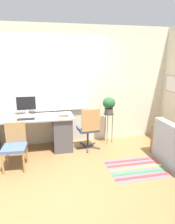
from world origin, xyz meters
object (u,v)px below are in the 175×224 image
(keyboard, at_px, (26,119))
(potted_plant, at_px, (109,104))
(monitor, at_px, (26,105))
(book_stack, at_px, (64,115))
(office_chair_swivel, at_px, (89,128))
(desk_chair_wooden, at_px, (15,145))
(plant_stand, at_px, (109,118))
(mouse, at_px, (39,118))

(keyboard, height_order, potted_plant, potted_plant)
(monitor, relative_size, book_stack, 2.04)
(book_stack, height_order, office_chair_swivel, office_chair_swivel)
(desk_chair_wooden, distance_m, plant_stand, 2.14)
(desk_chair_wooden, relative_size, plant_stand, 1.12)
(monitor, relative_size, office_chair_swivel, 0.45)
(monitor, distance_m, mouse, 0.51)
(keyboard, height_order, desk_chair_wooden, desk_chair_wooden)
(desk_chair_wooden, xyz_separation_m, office_chair_swivel, (1.49, 0.47, 0.05))
(mouse, bearing_deg, office_chair_swivel, 1.23)
(book_stack, bearing_deg, potted_plant, 8.21)
(monitor, height_order, plant_stand, monitor)
(office_chair_swivel, height_order, potted_plant, potted_plant)
(book_stack, height_order, desk_chair_wooden, book_stack)
(keyboard, relative_size, mouse, 5.68)
(monitor, height_order, office_chair_swivel, monitor)
(plant_stand, bearing_deg, book_stack, -171.79)
(office_chair_swivel, bearing_deg, potted_plant, -161.57)
(mouse, height_order, office_chair_swivel, office_chair_swivel)
(monitor, relative_size, potted_plant, 1.13)
(office_chair_swivel, bearing_deg, desk_chair_wooden, 12.52)
(monitor, height_order, keyboard, monitor)
(desk_chair_wooden, xyz_separation_m, plant_stand, (2.02, 0.70, 0.18))
(keyboard, relative_size, plant_stand, 0.47)
(book_stack, xyz_separation_m, desk_chair_wooden, (-0.96, -0.55, -0.37))
(mouse, bearing_deg, monitor, 124.91)
(desk_chair_wooden, height_order, potted_plant, potted_plant)
(desk_chair_wooden, bearing_deg, potted_plant, 23.12)
(book_stack, height_order, plant_stand, book_stack)
(monitor, xyz_separation_m, desk_chair_wooden, (-0.18, -0.83, -0.55))
(plant_stand, bearing_deg, desk_chair_wooden, -160.78)
(mouse, xyz_separation_m, potted_plant, (1.57, 0.25, 0.16))
(book_stack, relative_size, office_chair_swivel, 0.22)
(monitor, xyz_separation_m, book_stack, (0.78, -0.28, -0.19))
(desk_chair_wooden, xyz_separation_m, potted_plant, (2.02, 0.70, 0.50))
(desk_chair_wooden, relative_size, office_chair_swivel, 0.87)
(office_chair_swivel, bearing_deg, mouse, -3.89)
(mouse, bearing_deg, potted_plant, 9.08)
(keyboard, relative_size, potted_plant, 0.93)
(potted_plant, bearing_deg, book_stack, -171.79)
(desk_chair_wooden, bearing_deg, monitor, 81.74)
(plant_stand, bearing_deg, keyboard, -172.57)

